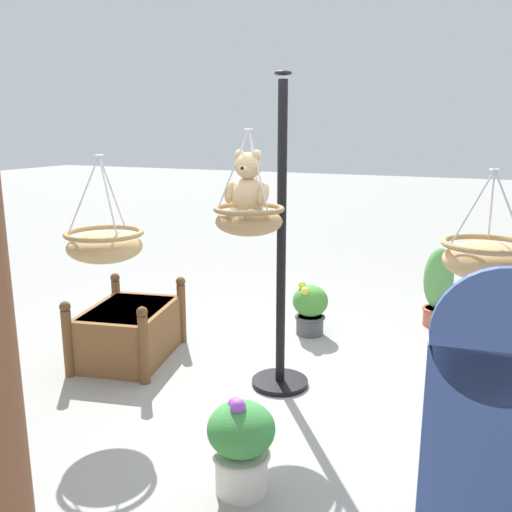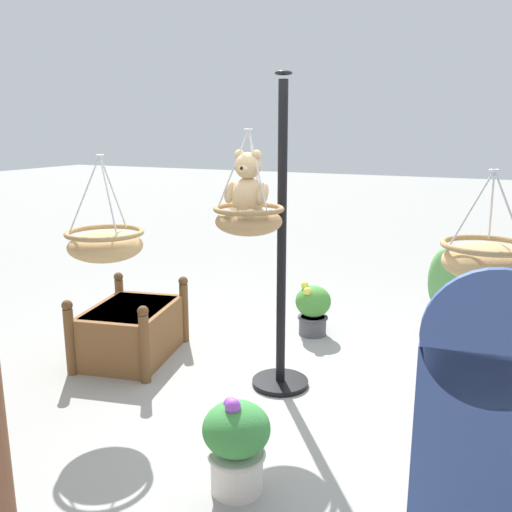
{
  "view_description": "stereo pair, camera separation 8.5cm",
  "coord_description": "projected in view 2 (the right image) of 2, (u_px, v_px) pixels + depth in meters",
  "views": [
    {
      "loc": [
        -1.55,
        3.63,
        1.97
      ],
      "look_at": [
        0.01,
        0.05,
        1.06
      ],
      "focal_mm": 38.79,
      "sensor_mm": 36.0,
      "label": 1
    },
    {
      "loc": [
        -1.63,
        3.59,
        1.97
      ],
      "look_at": [
        0.01,
        0.05,
        1.06
      ],
      "focal_mm": 38.79,
      "sensor_mm": 36.0,
      "label": 2
    }
  ],
  "objects": [
    {
      "name": "ground_plane",
      "position": [
        260.0,
        388.0,
        4.29
      ],
      "size": [
        40.0,
        40.0,
        0.0
      ],
      "primitive_type": "plane",
      "color": "gray"
    },
    {
      "name": "display_pole_central",
      "position": [
        281.0,
        297.0,
        4.18
      ],
      "size": [
        0.44,
        0.44,
        2.35
      ],
      "color": "black",
      "rests_on": "ground"
    },
    {
      "name": "hanging_basket_with_teddy",
      "position": [
        249.0,
        219.0,
        3.88
      ],
      "size": [
        0.5,
        0.5,
        0.74
      ],
      "color": "#A37F51"
    },
    {
      "name": "teddy_bear",
      "position": [
        247.0,
        190.0,
        3.81
      ],
      "size": [
        0.33,
        0.29,
        0.48
      ],
      "color": "tan"
    },
    {
      "name": "hanging_basket_left_high",
      "position": [
        486.0,
        260.0,
        3.31
      ],
      "size": [
        0.54,
        0.54,
        0.67
      ],
      "color": "tan"
    },
    {
      "name": "hanging_basket_right_low",
      "position": [
        105.0,
        244.0,
        3.93
      ],
      "size": [
        0.56,
        0.56,
        0.76
      ],
      "color": "tan"
    },
    {
      "name": "wooden_planter_box",
      "position": [
        131.0,
        329.0,
        4.83
      ],
      "size": [
        0.91,
        1.09,
        0.63
      ],
      "color": "brown",
      "rests_on": "ground"
    },
    {
      "name": "potted_plant_fern_front",
      "position": [
        442.0,
        288.0,
        5.52
      ],
      "size": [
        0.29,
        0.29,
        0.81
      ],
      "color": "#AD563D",
      "rests_on": "ground"
    },
    {
      "name": "potted_plant_flowering_red",
      "position": [
        236.0,
        443.0,
        3.02
      ],
      "size": [
        0.37,
        0.37,
        0.57
      ],
      "color": "beige",
      "rests_on": "ground"
    },
    {
      "name": "potted_plant_bushy_green",
      "position": [
        313.0,
        308.0,
        5.34
      ],
      "size": [
        0.34,
        0.34,
        0.53
      ],
      "color": "#4C4C51",
      "rests_on": "ground"
    },
    {
      "name": "display_sign_board",
      "position": [
        489.0,
        419.0,
        2.13
      ],
      "size": [
        0.56,
        0.11,
        1.48
      ],
      "color": "#334C8C",
      "rests_on": "ground"
    }
  ]
}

